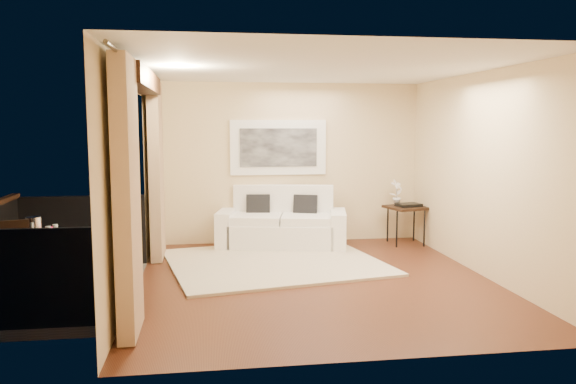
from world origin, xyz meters
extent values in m
plane|color=#522818|center=(0.00, 0.00, 0.00)|extent=(5.00, 5.00, 0.00)
plane|color=white|center=(0.00, 0.00, 2.70)|extent=(5.00, 5.00, 0.00)
plane|color=beige|center=(0.00, 2.50, 1.35)|extent=(4.50, 0.00, 4.50)
plane|color=beige|center=(0.00, -2.50, 1.35)|extent=(4.50, 0.00, 4.50)
plane|color=beige|center=(2.25, 0.00, 1.35)|extent=(0.00, 5.00, 5.00)
plane|color=beige|center=(-2.25, 1.85, 1.35)|extent=(0.00, 2.70, 2.70)
plane|color=beige|center=(-2.25, -1.85, 1.35)|extent=(0.00, 2.70, 2.70)
plane|color=beige|center=(-2.25, 0.00, 2.55)|extent=(0.00, 2.40, 2.40)
cube|color=black|center=(-2.13, 0.00, 2.52)|extent=(0.28, 2.40, 0.22)
cube|color=#605B56|center=(-3.15, 0.00, -0.06)|extent=(1.80, 2.60, 0.12)
cube|color=black|center=(-3.15, 1.27, 0.50)|extent=(1.80, 0.06, 1.00)
cube|color=black|center=(-3.15, -1.27, 0.50)|extent=(1.80, 0.06, 1.00)
cube|color=tan|center=(-2.11, 1.55, 1.32)|extent=(0.16, 0.75, 2.62)
cube|color=tan|center=(-2.11, -1.55, 1.32)|extent=(0.16, 0.75, 2.62)
cylinder|color=#4C473F|center=(-2.11, 0.00, 2.63)|extent=(0.04, 4.80, 0.04)
cube|color=white|center=(-0.17, 2.47, 1.62)|extent=(1.62, 0.05, 0.92)
cube|color=black|center=(-0.17, 2.44, 1.62)|extent=(1.30, 0.02, 0.64)
cube|color=beige|center=(-0.42, 0.98, 0.02)|extent=(3.36, 3.06, 0.04)
cube|color=white|center=(-0.17, 2.02, 0.21)|extent=(1.82, 1.21, 0.41)
cube|color=white|center=(-0.10, 2.36, 0.59)|extent=(1.68, 0.56, 0.81)
cube|color=white|center=(-1.06, 2.21, 0.30)|extent=(0.41, 0.91, 0.61)
cube|color=white|center=(0.72, 1.83, 0.30)|extent=(0.41, 0.91, 0.61)
cube|color=white|center=(-0.57, 2.07, 0.48)|extent=(0.93, 0.93, 0.14)
cube|color=white|center=(0.22, 1.91, 0.48)|extent=(0.93, 0.93, 0.14)
cube|color=black|center=(-0.53, 2.30, 0.65)|extent=(0.41, 0.23, 0.40)
cube|color=black|center=(0.24, 2.13, 0.65)|extent=(0.43, 0.30, 0.40)
cube|color=black|center=(1.93, 2.00, 0.62)|extent=(0.73, 0.73, 0.04)
cylinder|color=black|center=(1.69, 1.76, 0.30)|extent=(0.03, 0.03, 0.60)
cylinder|color=black|center=(2.17, 1.76, 0.30)|extent=(0.03, 0.03, 0.60)
cylinder|color=black|center=(1.69, 2.24, 0.30)|extent=(0.03, 0.03, 0.60)
cylinder|color=black|center=(2.17, 2.24, 0.30)|extent=(0.03, 0.03, 0.60)
cube|color=black|center=(1.97, 1.98, 0.67)|extent=(0.43, 0.36, 0.05)
imported|color=white|center=(1.81, 2.15, 0.86)|extent=(0.28, 0.25, 0.44)
cube|color=black|center=(-3.31, -0.01, 0.68)|extent=(0.76, 0.76, 0.05)
cylinder|color=black|center=(-3.55, -0.25, 0.32)|extent=(0.04, 0.04, 0.65)
cylinder|color=black|center=(-3.07, -0.25, 0.32)|extent=(0.04, 0.04, 0.65)
cylinder|color=black|center=(-3.55, 0.23, 0.32)|extent=(0.04, 0.04, 0.65)
cylinder|color=black|center=(-3.07, 0.23, 0.32)|extent=(0.04, 0.04, 0.65)
cube|color=black|center=(-2.68, 1.00, 0.50)|extent=(0.47, 0.47, 0.06)
cube|color=black|center=(-2.68, 0.79, 0.78)|extent=(0.47, 0.06, 0.61)
cylinder|color=black|center=(-2.49, 1.19, 0.24)|extent=(0.03, 0.03, 0.48)
cylinder|color=black|center=(-2.87, 1.19, 0.24)|extent=(0.03, 0.03, 0.48)
cylinder|color=black|center=(-2.49, 0.81, 0.24)|extent=(0.03, 0.03, 0.48)
cylinder|color=black|center=(-2.87, 0.81, 0.24)|extent=(0.03, 0.03, 0.48)
cube|color=black|center=(-3.58, -0.29, 0.41)|extent=(0.48, 0.48, 0.05)
cube|color=black|center=(-3.63, -0.12, 0.65)|extent=(0.39, 0.15, 0.51)
cylinder|color=black|center=(-3.39, -0.40, 0.20)|extent=(0.03, 0.03, 0.40)
cylinder|color=black|center=(-3.47, -0.10, 0.20)|extent=(0.03, 0.03, 0.40)
cylinder|color=white|center=(-3.44, 0.09, 0.80)|extent=(0.18, 0.18, 0.20)
cylinder|color=#F31538|center=(-3.23, 0.09, 0.74)|extent=(0.06, 0.06, 0.07)
cylinder|color=silver|center=(-3.37, -0.21, 0.79)|extent=(0.04, 0.04, 0.18)
cylinder|color=white|center=(-3.22, -0.14, 0.76)|extent=(0.06, 0.06, 0.12)
cylinder|color=white|center=(-3.17, -0.01, 0.76)|extent=(0.06, 0.06, 0.12)
camera|label=1|loc=(-1.36, -6.93, 2.00)|focal=35.00mm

